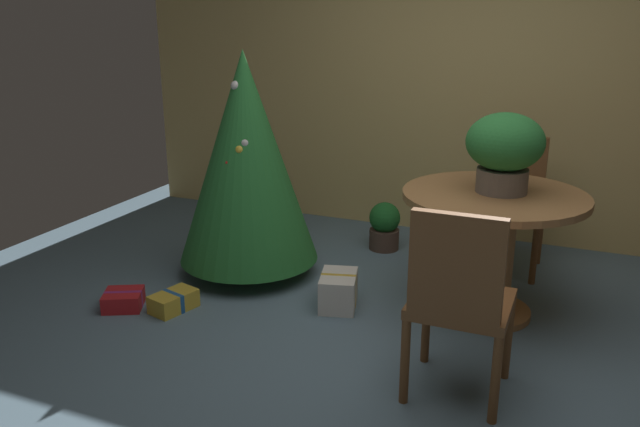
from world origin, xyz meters
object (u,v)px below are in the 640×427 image
potted_plant (384,226)px  wooden_chair_near (459,296)px  wooden_chair_far (511,194)px  gift_box_red (123,300)px  round_dining_table (492,236)px  gift_box_cream (338,291)px  holiday_tree (246,158)px  gift_box_gold (174,301)px  flower_vase (505,148)px

potted_plant → wooden_chair_near: bearing=-63.4°
wooden_chair_far → gift_box_red: size_ratio=3.06×
round_dining_table → gift_box_cream: size_ratio=2.98×
wooden_chair_far → holiday_tree: bearing=-152.8°
gift_box_gold → wooden_chair_far: bearing=41.2°
flower_vase → potted_plant: bearing=139.3°
wooden_chair_far → gift_box_gold: (-1.80, -1.57, -0.48)m
flower_vase → gift_box_gold: bearing=-158.0°
gift_box_cream → potted_plant: bearing=92.4°
wooden_chair_near → potted_plant: bearing=116.6°
round_dining_table → holiday_tree: holiday_tree is taller
flower_vase → gift_box_cream: size_ratio=1.29×
gift_box_red → potted_plant: bearing=54.1°
round_dining_table → wooden_chair_far: bearing=90.0°
gift_box_gold → potted_plant: potted_plant is taller
wooden_chair_near → potted_plant: size_ratio=2.57×
wooden_chair_far → wooden_chair_near: 1.86m
round_dining_table → flower_vase: 0.53m
holiday_tree → wooden_chair_far: bearing=27.2°
wooden_chair_near → gift_box_gold: wooden_chair_near is taller
holiday_tree → wooden_chair_near: bearing=-31.3°
wooden_chair_far → gift_box_cream: 1.49m
potted_plant → gift_box_cream: bearing=-87.6°
round_dining_table → gift_box_red: bearing=-159.2°
round_dining_table → flower_vase: bearing=50.2°
holiday_tree → gift_box_gold: (-0.14, -0.72, -0.78)m
flower_vase → wooden_chair_near: size_ratio=0.48×
holiday_tree → gift_box_gold: bearing=-101.2°
holiday_tree → gift_box_red: 1.22m
wooden_chair_near → holiday_tree: bearing=148.7°
holiday_tree → gift_box_cream: (0.78, -0.28, -0.73)m
wooden_chair_far → gift_box_red: wooden_chair_far is taller
wooden_chair_far → potted_plant: size_ratio=2.50×
wooden_chair_near → gift_box_gold: size_ratio=3.04×
round_dining_table → wooden_chair_near: (0.00, -0.99, 0.03)m
flower_vase → holiday_tree: 1.70m
gift_box_red → gift_box_gold: bearing=17.0°
gift_box_red → potted_plant: potted_plant is taller
gift_box_cream → round_dining_table: bearing=16.5°
wooden_chair_far → holiday_tree: size_ratio=0.61×
gift_box_cream → gift_box_gold: (-0.93, -0.45, -0.05)m
gift_box_red → potted_plant: 2.04m
round_dining_table → holiday_tree: (-1.66, 0.02, 0.33)m
wooden_chair_far → gift_box_gold: 2.44m
gift_box_cream → potted_plant: potted_plant is taller
gift_box_cream → flower_vase: bearing=17.9°
flower_vase → gift_box_red: flower_vase is taller
wooden_chair_near → gift_box_cream: 1.22m
gift_box_cream → gift_box_red: gift_box_cream is taller
wooden_chair_far → gift_box_cream: bearing=-127.8°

